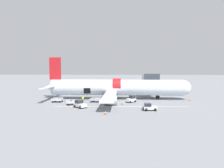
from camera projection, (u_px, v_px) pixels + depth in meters
name	position (u px, v px, depth m)	size (l,w,h in m)	color
ground_plane	(118.00, 102.00, 48.00)	(500.00, 500.00, 0.00)	slate
apron_marking_line	(121.00, 106.00, 42.11)	(28.52, 1.22, 0.01)	silver
jet_bridge_stub	(150.00, 80.00, 58.82)	(4.14, 12.10, 6.65)	#4C4C51
airplane	(115.00, 88.00, 52.40)	(38.62, 34.68, 11.01)	silver
baggage_tug_lead	(131.00, 100.00, 47.42)	(2.64, 2.57, 1.62)	white
baggage_tug_mid	(80.00, 104.00, 40.76)	(3.06, 3.02, 1.58)	silver
baggage_tug_rear	(149.00, 107.00, 38.03)	(2.71, 2.12, 1.41)	silver
baggage_cart_loading	(97.00, 100.00, 47.80)	(4.12, 2.42, 0.99)	#B7BABF
baggage_cart_queued	(73.00, 102.00, 44.25)	(3.88, 2.72, 1.05)	#B7BABF
baggage_cart_empty	(58.00, 100.00, 47.77)	(3.43, 2.26, 0.99)	#B7BABF
ground_crew_loader_a	(83.00, 99.00, 47.28)	(0.52, 0.52, 1.63)	black
ground_crew_loader_b	(111.00, 98.00, 49.33)	(0.54, 0.46, 1.56)	#2D2D33
ground_crew_driver	(114.00, 99.00, 46.79)	(0.52, 0.60, 1.75)	#1E2338
ground_crew_supervisor	(107.00, 99.00, 46.50)	(0.63, 0.57, 1.86)	black
safety_cone_nose	(189.00, 99.00, 50.66)	(0.64, 0.64, 0.60)	black
safety_cone_engine_left	(105.00, 113.00, 34.87)	(0.54, 0.54, 0.60)	black
safety_cone_wingtip	(122.00, 103.00, 44.58)	(0.47, 0.47, 0.77)	black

